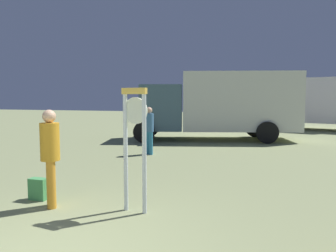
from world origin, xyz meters
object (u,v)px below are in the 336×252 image
Objects in this scene: box_truck_far at (314,102)px; person_near_clock at (50,153)px; person_distant at (149,128)px; backpack at (39,189)px; box_truck_near at (222,103)px; standing_clock at (135,136)px.

person_near_clock is at bearing -110.38° from box_truck_far.
box_truck_far is at bearing 60.07° from person_distant.
person_distant is 12.60m from box_truck_far.
backpack is 0.06× the size of box_truck_far.
box_truck_far reaches higher than person_near_clock.
backpack is (-0.49, 0.28, -0.74)m from person_near_clock.
backpack is at bearing -101.74° from box_truck_near.
person_distant is 0.21× the size of box_truck_near.
standing_clock reaches higher than backpack.
backpack is 5.16m from person_distant.
box_truck_far is at bearing 74.05° from standing_clock.
box_truck_near is at bearing 78.26° from backpack.
person_near_clock is (-1.46, -0.22, -0.32)m from standing_clock.
person_near_clock is at bearing -98.70° from box_truck_near.
person_near_clock is at bearing -30.17° from backpack.
box_truck_near is (0.06, 9.72, 0.37)m from standing_clock.
backpack is 0.05× the size of box_truck_near.
person_near_clock is at bearing -87.61° from person_distant.
person_near_clock reaches higher than person_distant.
box_truck_near reaches higher than standing_clock.
box_truck_far is (6.54, 16.01, 1.43)m from backpack.
person_distant is (-1.68, 5.17, -0.38)m from standing_clock.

